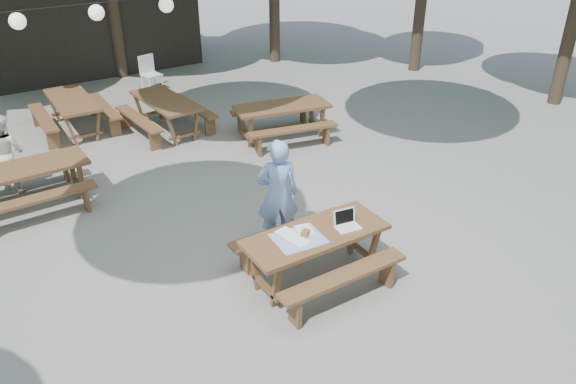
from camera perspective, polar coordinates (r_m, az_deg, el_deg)
The scene contains 13 objects.
ground at distance 9.04m, azimuth -5.04°, elevation -3.89°, with size 80.00×80.00×0.00m, color slate.
pavilion at distance 18.08m, azimuth -20.11°, elevation 16.22°, with size 6.00×3.00×2.80m, color black.
main_picnic_table at distance 7.79m, azimuth 2.77°, elevation -6.39°, with size 2.00×1.58×0.75m.
picnic_table_nw at distance 10.44m, azimuth -24.87°, elevation 0.55°, with size 2.02×1.63×0.75m.
picnic_table_ne at distance 12.13m, azimuth -0.60°, elevation 7.21°, with size 2.18×1.93×0.75m.
picnic_table_far_w at distance 13.36m, azimuth -20.87°, elevation 7.38°, with size 1.58×2.00×0.75m.
picnic_table_far_e at distance 12.75m, azimuth -12.23°, elevation 7.66°, with size 1.74×2.06×0.75m.
woman at distance 8.24m, azimuth -1.08°, elevation -0.23°, with size 0.63×0.42×1.74m, color #7CA5E2.
second_person at distance 11.12m, azimuth -26.76°, elevation 3.64°, with size 0.69×0.53×1.41m, color white.
plastic_chair at distance 15.65m, azimuth -13.67°, elevation 10.98°, with size 0.53×0.53×0.90m.
laptop at distance 7.72m, azimuth 5.94°, elevation -3.10°, with size 0.36×0.30×0.24m.
tabletop_clutter at distance 7.46m, azimuth 1.18°, elevation -4.61°, with size 0.69×0.64×0.08m.
paper_lanterns at distance 13.43m, azimuth -18.83°, elevation 16.89°, with size 9.00×0.34×0.38m.
Camera 1 is at (-3.36, -6.81, 4.90)m, focal length 35.00 mm.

